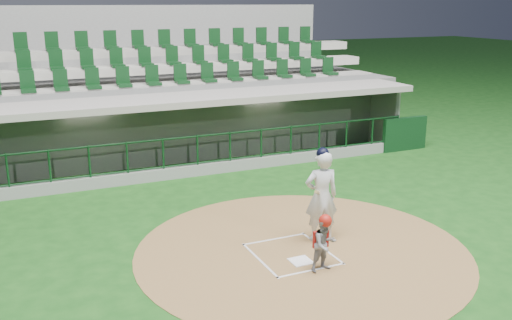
{
  "coord_description": "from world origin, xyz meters",
  "views": [
    {
      "loc": [
        -5.24,
        -10.16,
        5.2
      ],
      "look_at": [
        0.46,
        2.6,
        1.3
      ],
      "focal_mm": 40.0,
      "sensor_mm": 36.0,
      "label": 1
    }
  ],
  "objects": [
    {
      "name": "home_plate",
      "position": [
        0.0,
        -0.7,
        0.02
      ],
      "size": [
        0.43,
        0.43,
        0.02
      ],
      "primitive_type": "cube",
      "color": "white",
      "rests_on": "dirt_circle"
    },
    {
      "name": "batter_box_chalk",
      "position": [
        0.0,
        -0.3,
        0.02
      ],
      "size": [
        1.55,
        1.8,
        0.01
      ],
      "color": "silver",
      "rests_on": "ground"
    },
    {
      "name": "dugout_structure",
      "position": [
        0.14,
        7.81,
        0.96
      ],
      "size": [
        16.4,
        3.7,
        3.0
      ],
      "color": "gray",
      "rests_on": "ground"
    },
    {
      "name": "batter",
      "position": [
        0.94,
        0.12,
        1.07
      ],
      "size": [
        0.96,
        0.96,
        2.15
      ],
      "color": "silver",
      "rests_on": "dirt_circle"
    },
    {
      "name": "dirt_circle",
      "position": [
        0.3,
        -0.2,
        0.01
      ],
      "size": [
        7.2,
        7.2,
        0.01
      ],
      "primitive_type": "cylinder",
      "color": "brown",
      "rests_on": "ground"
    },
    {
      "name": "catcher",
      "position": [
        0.24,
        -1.22,
        0.6
      ],
      "size": [
        0.58,
        0.48,
        1.18
      ],
      "color": "gray",
      "rests_on": "dirt_circle"
    },
    {
      "name": "seating_deck",
      "position": [
        0.0,
        10.91,
        1.42
      ],
      "size": [
        17.0,
        6.72,
        5.15
      ],
      "color": "slate",
      "rests_on": "ground"
    },
    {
      "name": "ground",
      "position": [
        0.0,
        0.0,
        0.0
      ],
      "size": [
        120.0,
        120.0,
        0.0
      ],
      "primitive_type": "plane",
      "color": "#144513",
      "rests_on": "ground"
    }
  ]
}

